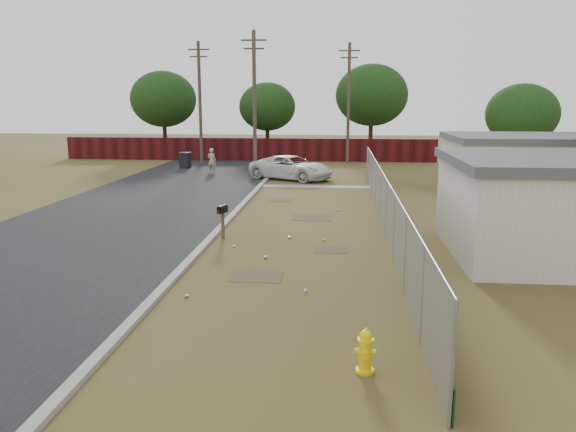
# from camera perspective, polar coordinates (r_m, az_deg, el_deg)

# --- Properties ---
(ground) EXTENTS (120.00, 120.00, 0.00)m
(ground) POSITION_cam_1_polar(r_m,az_deg,el_deg) (20.29, 1.12, -1.90)
(ground) COLOR brown
(ground) RESTS_ON ground
(street) EXTENTS (15.10, 60.00, 0.12)m
(street) POSITION_cam_1_polar(r_m,az_deg,el_deg) (29.29, -11.01, 2.13)
(street) COLOR black
(street) RESTS_ON ground
(chainlink_fence) EXTENTS (0.10, 27.06, 2.02)m
(chainlink_fence) POSITION_cam_1_polar(r_m,az_deg,el_deg) (21.14, 9.80, 0.69)
(chainlink_fence) COLOR gray
(chainlink_fence) RESTS_ON ground
(privacy_fence) EXTENTS (30.00, 0.12, 1.80)m
(privacy_fence) POSITION_cam_1_polar(r_m,az_deg,el_deg) (45.45, -4.16, 6.76)
(privacy_fence) COLOR #450E12
(privacy_fence) RESTS_ON ground
(utility_poles) EXTENTS (12.60, 8.24, 9.00)m
(utility_poles) POSITION_cam_1_polar(r_m,az_deg,el_deg) (40.66, -1.94, 11.56)
(utility_poles) COLOR brown
(utility_poles) RESTS_ON ground
(houses) EXTENTS (9.30, 17.24, 3.10)m
(houses) POSITION_cam_1_polar(r_m,az_deg,el_deg) (24.47, 25.04, 3.06)
(houses) COLOR beige
(houses) RESTS_ON ground
(horizon_trees) EXTENTS (33.32, 31.94, 7.78)m
(horizon_trees) POSITION_cam_1_polar(r_m,az_deg,el_deg) (43.23, 4.61, 11.45)
(horizon_trees) COLOR #342117
(horizon_trees) RESTS_ON ground
(fire_hydrant) EXTENTS (0.38, 0.38, 0.83)m
(fire_hydrant) POSITION_cam_1_polar(r_m,az_deg,el_deg) (10.31, 7.86, -13.51)
(fire_hydrant) COLOR yellow
(fire_hydrant) RESTS_ON ground
(mailbox) EXTENTS (0.31, 0.53, 1.21)m
(mailbox) POSITION_cam_1_polar(r_m,az_deg,el_deg) (19.57, -6.68, 0.38)
(mailbox) COLOR brown
(mailbox) RESTS_ON ground
(pickup_truck) EXTENTS (5.73, 4.56, 1.45)m
(pickup_truck) POSITION_cam_1_polar(r_m,az_deg,el_deg) (34.48, 0.39, 4.94)
(pickup_truck) COLOR silver
(pickup_truck) RESTS_ON ground
(pedestrian) EXTENTS (0.69, 0.55, 1.66)m
(pedestrian) POSITION_cam_1_polar(r_m,az_deg,el_deg) (37.79, -7.74, 5.59)
(pedestrian) COLOR tan
(pedestrian) RESTS_ON ground
(trash_bin) EXTENTS (0.79, 0.87, 1.13)m
(trash_bin) POSITION_cam_1_polar(r_m,az_deg,el_deg) (40.99, -10.39, 5.62)
(trash_bin) COLOR black
(trash_bin) RESTS_ON ground
(scattered_litter) EXTENTS (3.78, 11.52, 0.07)m
(scattered_litter) POSITION_cam_1_polar(r_m,az_deg,el_deg) (18.24, -0.46, -3.33)
(scattered_litter) COLOR silver
(scattered_litter) RESTS_ON ground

